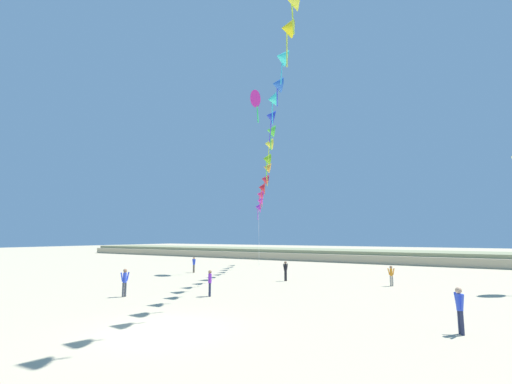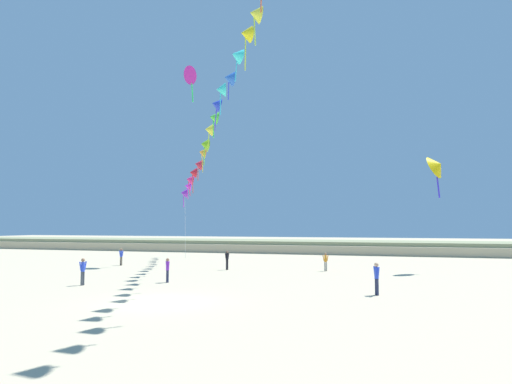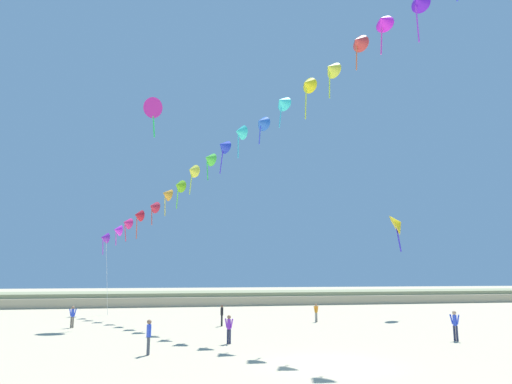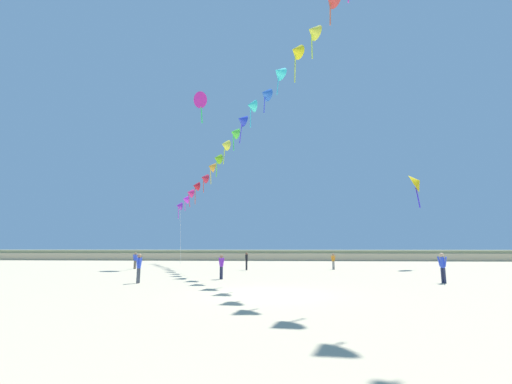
# 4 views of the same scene
# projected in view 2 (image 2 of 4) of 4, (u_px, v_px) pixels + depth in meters

# --- Properties ---
(ground_plane) EXTENTS (240.00, 240.00, 0.00)m
(ground_plane) POSITION_uv_depth(u_px,v_px,m) (161.00, 302.00, 22.36)
(ground_plane) COLOR #C1B28E
(dune_ridge) EXTENTS (120.00, 11.18, 1.60)m
(dune_ridge) POSITION_uv_depth(u_px,v_px,m) (313.00, 246.00, 63.68)
(dune_ridge) COLOR tan
(dune_ridge) RESTS_ON ground
(person_near_left) EXTENTS (0.51, 0.29, 1.50)m
(person_near_left) POSITION_uv_depth(u_px,v_px,m) (326.00, 260.00, 37.51)
(person_near_left) COLOR gray
(person_near_left) RESTS_ON ground
(person_near_right) EXTENTS (0.24, 0.56, 1.62)m
(person_near_right) POSITION_uv_depth(u_px,v_px,m) (227.00, 259.00, 38.50)
(person_near_right) COLOR black
(person_near_right) RESTS_ON ground
(person_mid_center) EXTENTS (0.56, 0.22, 1.58)m
(person_mid_center) POSITION_uv_depth(u_px,v_px,m) (121.00, 256.00, 42.78)
(person_mid_center) COLOR #726656
(person_mid_center) RESTS_ON ground
(person_far_left) EXTENTS (0.48, 0.42, 1.60)m
(person_far_left) POSITION_uv_depth(u_px,v_px,m) (168.00, 268.00, 30.08)
(person_far_left) COLOR #282D4C
(person_far_left) RESTS_ON ground
(person_far_right) EXTENTS (0.39, 0.57, 1.76)m
(person_far_right) POSITION_uv_depth(u_px,v_px,m) (377.00, 276.00, 24.64)
(person_far_right) COLOR #282D4C
(person_far_right) RESTS_ON ground
(person_far_center) EXTENTS (0.23, 0.60, 1.70)m
(person_far_center) POSITION_uv_depth(u_px,v_px,m) (83.00, 270.00, 28.66)
(person_far_center) COLOR #474C56
(person_far_center) RESTS_ON ground
(kite_banner_string) EXTENTS (24.82, 36.12, 22.06)m
(kite_banner_string) POSITION_uv_depth(u_px,v_px,m) (226.00, 83.00, 34.96)
(kite_banner_string) COLOR purple
(large_kite_low_lead) EXTENTS (2.22, 1.86, 3.84)m
(large_kite_low_lead) POSITION_uv_depth(u_px,v_px,m) (192.00, 75.00, 46.48)
(large_kite_low_lead) COLOR #C8249B
(large_kite_mid_trail) EXTENTS (2.21, 2.46, 3.71)m
(large_kite_mid_trail) POSITION_uv_depth(u_px,v_px,m) (437.00, 166.00, 37.26)
(large_kite_mid_trail) COLOR yellow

